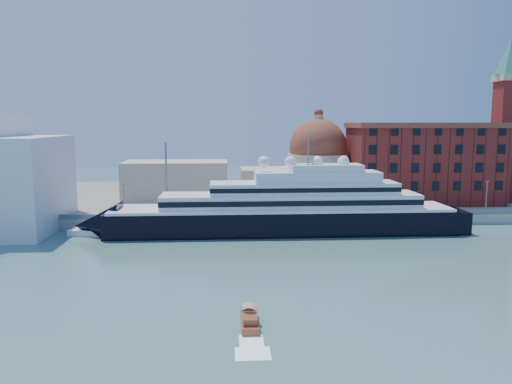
{
  "coord_description": "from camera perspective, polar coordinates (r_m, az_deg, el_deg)",
  "views": [
    {
      "loc": [
        -5.97,
        -89.08,
        25.12
      ],
      "look_at": [
        0.97,
        18.0,
        10.25
      ],
      "focal_mm": 35.0,
      "sensor_mm": 36.0,
      "label": 1
    }
  ],
  "objects": [
    {
      "name": "superyacht",
      "position": [
        114.44,
        1.7,
        -2.44
      ],
      "size": [
        89.13,
        12.36,
        26.64
      ],
      "color": "black",
      "rests_on": "ground"
    },
    {
      "name": "service_barge",
      "position": [
        118.2,
        -17.78,
        -4.39
      ],
      "size": [
        12.15,
        6.12,
        2.61
      ],
      "rotation": [
        0.0,
        0.0,
        -0.2
      ],
      "color": "white",
      "rests_on": "ground"
    },
    {
      "name": "church",
      "position": [
        148.0,
        1.1,
        2.38
      ],
      "size": [
        66.0,
        18.0,
        25.5
      ],
      "color": "beige",
      "rests_on": "land"
    },
    {
      "name": "land",
      "position": [
        165.95,
        -1.61,
        -0.47
      ],
      "size": [
        260.0,
        72.0,
        2.0
      ],
      "primitive_type": "cube",
      "color": "slate",
      "rests_on": "ground"
    },
    {
      "name": "warehouse",
      "position": [
        152.94,
        18.61,
        3.23
      ],
      "size": [
        43.0,
        19.0,
        23.25
      ],
      "color": "maroon",
      "rests_on": "land"
    },
    {
      "name": "ground",
      "position": [
        92.74,
        0.12,
        -7.82
      ],
      "size": [
        400.0,
        400.0,
        0.0
      ],
      "primitive_type": "plane",
      "color": "#3A6563",
      "rests_on": "ground"
    },
    {
      "name": "campanile",
      "position": [
        163.2,
        26.75,
        8.33
      ],
      "size": [
        8.4,
        8.4,
        47.0
      ],
      "color": "maroon",
      "rests_on": "land"
    },
    {
      "name": "quay",
      "position": [
        125.51,
        -0.91,
        -3.07
      ],
      "size": [
        180.0,
        10.0,
        2.5
      ],
      "primitive_type": "cube",
      "color": "gray",
      "rests_on": "ground"
    },
    {
      "name": "lamp_posts",
      "position": [
        122.49,
        -6.81,
        0.67
      ],
      "size": [
        120.8,
        2.4,
        18.0
      ],
      "color": "slate",
      "rests_on": "quay"
    },
    {
      "name": "water_taxi",
      "position": [
        63.98,
        -0.72,
        -14.51
      ],
      "size": [
        2.21,
        6.53,
        3.1
      ],
      "rotation": [
        0.0,
        0.0,
        -0.01
      ],
      "color": "maroon",
      "rests_on": "ground"
    },
    {
      "name": "quay_fence",
      "position": [
        120.75,
        -0.81,
        -2.62
      ],
      "size": [
        180.0,
        0.1,
        1.2
      ],
      "primitive_type": "cube",
      "color": "slate",
      "rests_on": "quay"
    }
  ]
}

